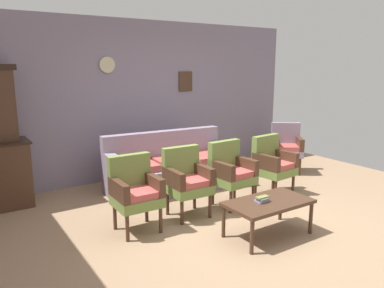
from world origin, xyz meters
name	(u,v)px	position (x,y,z in m)	size (l,w,h in m)	color
ground_plane	(236,225)	(0.00, 0.00, 0.00)	(7.68, 7.68, 0.00)	#997A5B
wall_back_with_decor	(141,100)	(0.00, 2.63, 1.35)	(6.40, 0.09, 2.70)	gray
floral_couch	(171,169)	(0.03, 1.65, 0.33)	(2.08, 0.92, 0.90)	gray
armchair_near_couch_end	(135,190)	(-1.09, 0.56, 0.50)	(0.53, 0.50, 0.90)	olive
armchair_by_doorway	(187,179)	(-0.34, 0.61, 0.50)	(0.53, 0.50, 0.90)	olive
armchair_row_middle	(231,170)	(0.39, 0.59, 0.50)	(0.55, 0.52, 0.90)	olive
armchair_near_cabinet	(273,163)	(1.19, 0.58, 0.50)	(0.57, 0.54, 0.90)	olive
wingback_chair_by_fireplace	(286,145)	(2.31, 1.34, 0.50)	(0.71, 0.70, 0.90)	gray
coffee_table	(268,205)	(0.12, -0.42, 0.38)	(1.00, 0.56, 0.42)	#472D1E
book_stack_on_table	(262,199)	(0.03, -0.40, 0.45)	(0.16, 0.11, 0.07)	gray
floor_vase_by_wall	(275,145)	(2.85, 2.15, 0.30)	(0.22, 0.22, 0.60)	slate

